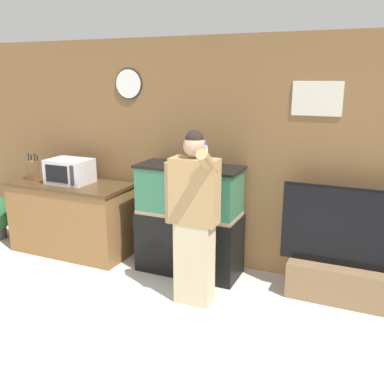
{
  "coord_description": "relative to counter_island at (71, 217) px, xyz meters",
  "views": [
    {
      "loc": [
        1.65,
        -1.89,
        2.18
      ],
      "look_at": [
        -0.02,
        1.9,
        1.05
      ],
      "focal_mm": 40.0,
      "sensor_mm": 36.0,
      "label": 1
    }
  ],
  "objects": [
    {
      "name": "wall_back_paneled",
      "position": [
        1.8,
        0.43,
        0.85
      ],
      "size": [
        10.0,
        0.08,
        2.6
      ],
      "color": "brown",
      "rests_on": "ground_plane"
    },
    {
      "name": "counter_island",
      "position": [
        0.0,
        0.0,
        0.0
      ],
      "size": [
        1.55,
        0.67,
        0.9
      ],
      "color": "brown",
      "rests_on": "ground_plane"
    },
    {
      "name": "microwave",
      "position": [
        0.02,
        0.0,
        0.6
      ],
      "size": [
        0.52,
        0.38,
        0.3
      ],
      "color": "silver",
      "rests_on": "counter_island"
    },
    {
      "name": "knife_block",
      "position": [
        -0.52,
        -0.05,
        0.57
      ],
      "size": [
        0.14,
        0.11,
        0.34
      ],
      "color": "brown",
      "rests_on": "counter_island"
    },
    {
      "name": "aquarium_on_stand",
      "position": [
        1.6,
        0.07,
        0.17
      ],
      "size": [
        1.16,
        0.49,
        1.24
      ],
      "color": "black",
      "rests_on": "ground_plane"
    },
    {
      "name": "tv_on_stand",
      "position": [
        3.28,
        0.1,
        -0.12
      ],
      "size": [
        1.31,
        0.4,
        1.16
      ],
      "color": "brown",
      "rests_on": "ground_plane"
    },
    {
      "name": "person_standing",
      "position": [
        1.92,
        -0.55,
        0.44
      ],
      "size": [
        0.54,
        0.41,
        1.71
      ],
      "color": "#BCAD89",
      "rests_on": "ground_plane"
    }
  ]
}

